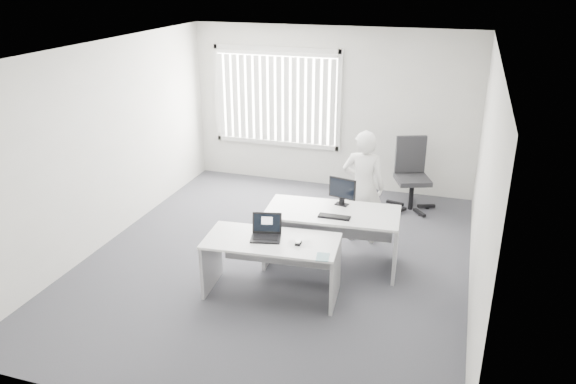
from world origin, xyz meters
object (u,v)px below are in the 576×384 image
(monitor, at_px, (342,192))
(desk_far, at_px, (332,226))
(person, at_px, (363,187))
(office_chair, at_px, (411,187))
(laptop, at_px, (266,229))
(desk_near, at_px, (272,255))

(monitor, bearing_deg, desk_far, -92.48)
(person, distance_m, monitor, 0.65)
(office_chair, height_order, laptop, office_chair)
(laptop, bearing_deg, office_chair, 53.35)
(office_chair, height_order, monitor, office_chair)
(desk_far, bearing_deg, desk_near, -124.53)
(office_chair, bearing_deg, desk_far, -130.22)
(desk_far, distance_m, monitor, 0.48)
(office_chair, relative_size, laptop, 3.36)
(desk_near, bearing_deg, monitor, 57.90)
(desk_near, relative_size, monitor, 4.36)
(desk_near, xyz_separation_m, desk_far, (0.52, 0.90, 0.04))
(laptop, bearing_deg, monitor, 47.11)
(person, xyz_separation_m, monitor, (-0.17, -0.61, 0.14))
(desk_near, height_order, desk_far, desk_far)
(person, height_order, laptop, person)
(desk_near, bearing_deg, laptop, -178.11)
(office_chair, bearing_deg, person, -132.47)
(desk_far, distance_m, office_chair, 2.39)
(person, bearing_deg, desk_near, 64.89)
(person, bearing_deg, desk_far, 72.76)
(person, bearing_deg, office_chair, -113.29)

